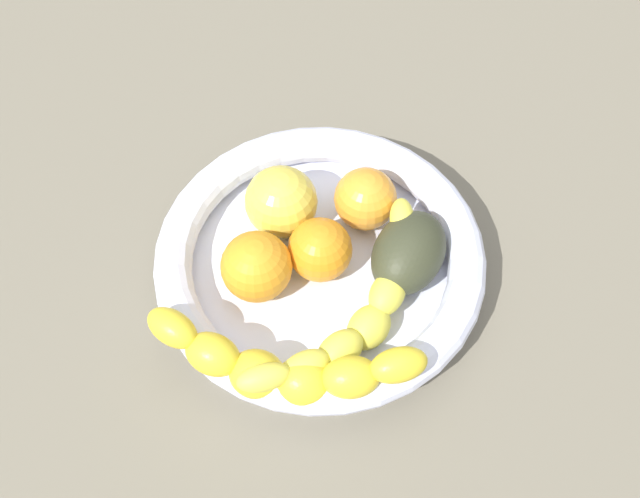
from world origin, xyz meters
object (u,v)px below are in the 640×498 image
orange_front (365,199)px  orange_mid_right (256,267)px  banana_draped_left (281,367)px  avocado_dark (409,253)px  fruit_bowl (320,261)px  apple_yellow (281,202)px  orange_mid_left (324,249)px  banana_draped_right (357,315)px

orange_front → orange_mid_right: size_ratio=0.93×
banana_draped_left → avocado_dark: 15.62cm
fruit_bowl → apple_yellow: size_ratio=4.43×
orange_mid_left → apple_yellow: 6.26cm
orange_mid_right → orange_mid_left: bearing=-12.1°
fruit_bowl → orange_mid_left: (0.32, -0.16, 1.94)cm
banana_draped_right → orange_mid_right: 9.77cm
fruit_bowl → banana_draped_right: (-0.57, -7.15, 1.90)cm
orange_mid_right → apple_yellow: (5.14, 4.88, 0.20)cm
banana_draped_right → avocado_dark: avocado_dark is taller
orange_mid_right → orange_front: bearing=7.1°
apple_yellow → banana_draped_left: bearing=-118.8°
avocado_dark → orange_mid_left: bearing=147.0°
orange_front → orange_mid_left: 6.73cm
banana_draped_right → orange_mid_left: (0.88, 7.00, 0.04)cm
orange_mid_left → avocado_dark: 7.48cm
banana_draped_left → banana_draped_right: size_ratio=0.85×
banana_draped_right → orange_front: 12.05cm
fruit_bowl → orange_front: 7.23cm
avocado_dark → banana_draped_right: bearing=-157.8°
fruit_bowl → orange_mid_left: size_ratio=5.14×
banana_draped_left → apple_yellow: size_ratio=2.81×
orange_mid_left → apple_yellow: apple_yellow is taller
banana_draped_right → orange_mid_right: size_ratio=3.52×
orange_mid_left → fruit_bowl: bearing=153.8°
fruit_bowl → apple_yellow: (-0.58, 6.03, 2.40)cm
fruit_bowl → banana_draped_left: (-8.48, -8.32, 2.46)cm
orange_front → orange_mid_left: same height
apple_yellow → avocado_dark: (7.17, -10.26, -0.47)cm
banana_draped_right → apple_yellow: size_ratio=3.31×
banana_draped_right → orange_mid_left: bearing=82.8°
apple_yellow → orange_mid_right: bearing=-136.5°
orange_mid_right → avocado_dark: size_ratio=0.73×
banana_draped_left → orange_mid_right: bearing=73.8°
fruit_bowl → apple_yellow: apple_yellow is taller
banana_draped_left → banana_draped_right: (7.91, 1.16, -0.56)cm
banana_draped_left → orange_front: 18.52cm
banana_draped_right → orange_front: orange_front is taller
banana_draped_left → avocado_dark: size_ratio=2.20×
orange_mid_right → avocado_dark: orange_mid_right is taller
apple_yellow → fruit_bowl: bearing=-84.5°
banana_draped_left → apple_yellow: bearing=61.2°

